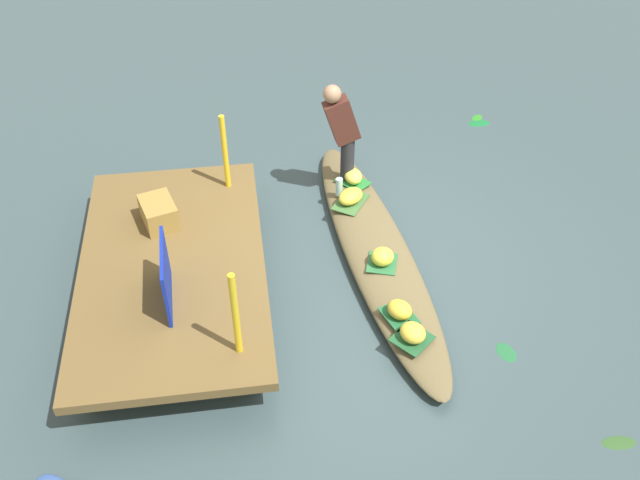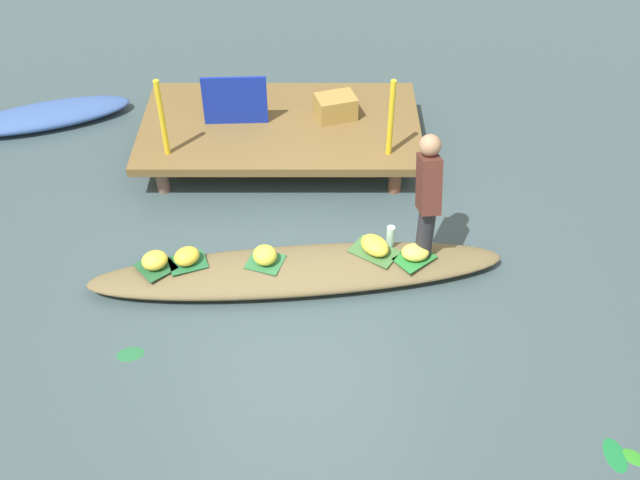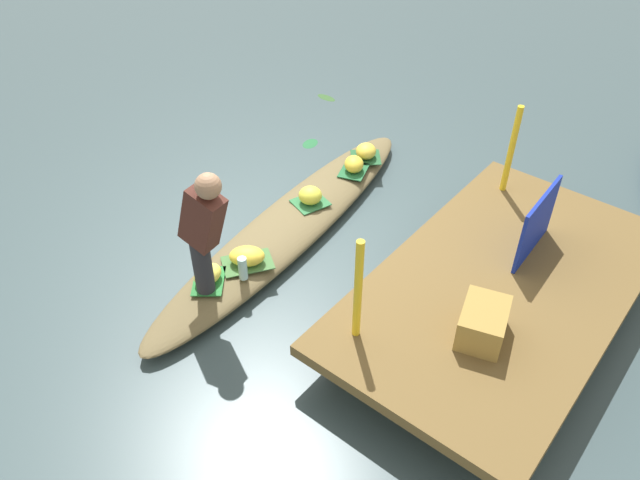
# 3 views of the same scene
# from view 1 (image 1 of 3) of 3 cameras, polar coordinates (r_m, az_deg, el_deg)

# --- Properties ---
(canal_water) EXTENTS (40.00, 40.00, 0.00)m
(canal_water) POSITION_cam_1_polar(r_m,az_deg,el_deg) (7.52, 4.58, -1.50)
(canal_water) COLOR #394C50
(canal_water) RESTS_ON ground
(dock_platform) EXTENTS (3.20, 1.80, 0.42)m
(dock_platform) POSITION_cam_1_polar(r_m,az_deg,el_deg) (7.02, -11.94, -2.18)
(dock_platform) COLOR brown
(dock_platform) RESTS_ON ground
(vendor_boat) EXTENTS (4.05, 1.07, 0.21)m
(vendor_boat) POSITION_cam_1_polar(r_m,az_deg,el_deg) (7.45, 4.63, -0.91)
(vendor_boat) COLOR brown
(vendor_boat) RESTS_ON ground
(leaf_mat_0) EXTENTS (0.40, 0.38, 0.01)m
(leaf_mat_0) POSITION_cam_1_polar(r_m,az_deg,el_deg) (7.16, 5.08, -1.87)
(leaf_mat_0) COLOR #2C6D3D
(leaf_mat_0) RESTS_ON vendor_boat
(banana_bunch_0) EXTENTS (0.31, 0.31, 0.18)m
(banana_bunch_0) POSITION_cam_1_polar(r_m,az_deg,el_deg) (7.10, 5.12, -1.36)
(banana_bunch_0) COLOR yellow
(banana_bunch_0) RESTS_ON vendor_boat
(leaf_mat_1) EXTENTS (0.45, 0.45, 0.01)m
(leaf_mat_1) POSITION_cam_1_polar(r_m,az_deg,el_deg) (6.47, 7.52, -7.97)
(leaf_mat_1) COLOR #21572F
(leaf_mat_1) RESTS_ON vendor_boat
(banana_bunch_1) EXTENTS (0.32, 0.31, 0.16)m
(banana_bunch_1) POSITION_cam_1_polar(r_m,az_deg,el_deg) (6.41, 7.58, -7.50)
(banana_bunch_1) COLOR yellow
(banana_bunch_1) RESTS_ON vendor_boat
(leaf_mat_2) EXTENTS (0.53, 0.49, 0.01)m
(leaf_mat_2) POSITION_cam_1_polar(r_m,az_deg,el_deg) (7.92, 2.50, 3.13)
(leaf_mat_2) COLOR #3F6E37
(leaf_mat_2) RESTS_ON vendor_boat
(banana_bunch_2) EXTENTS (0.37, 0.39, 0.16)m
(banana_bunch_2) POSITION_cam_1_polar(r_m,az_deg,el_deg) (7.87, 2.52, 3.59)
(banana_bunch_2) COLOR yellow
(banana_bunch_2) RESTS_ON vendor_boat
(leaf_mat_3) EXTENTS (0.42, 0.37, 0.01)m
(leaf_mat_3) POSITION_cam_1_polar(r_m,az_deg,el_deg) (6.65, 6.50, -6.14)
(leaf_mat_3) COLOR #216135
(leaf_mat_3) RESTS_ON vendor_boat
(banana_bunch_3) EXTENTS (0.32, 0.31, 0.16)m
(banana_bunch_3) POSITION_cam_1_polar(r_m,az_deg,el_deg) (6.59, 6.55, -5.66)
(banana_bunch_3) COLOR yellow
(banana_bunch_3) RESTS_ON vendor_boat
(leaf_mat_4) EXTENTS (0.45, 0.44, 0.01)m
(leaf_mat_4) POSITION_cam_1_polar(r_m,az_deg,el_deg) (8.23, 2.71, 4.79)
(leaf_mat_4) COLOR #277933
(leaf_mat_4) RESTS_ON vendor_boat
(banana_bunch_4) EXTENTS (0.28, 0.21, 0.15)m
(banana_bunch_4) POSITION_cam_1_polar(r_m,az_deg,el_deg) (8.19, 2.72, 5.22)
(banana_bunch_4) COLOR #F9E652
(banana_bunch_4) RESTS_ON vendor_boat
(vendor_person) EXTENTS (0.22, 0.44, 1.24)m
(vendor_person) POSITION_cam_1_polar(r_m,az_deg,el_deg) (7.88, 1.80, 9.13)
(vendor_person) COLOR #28282D
(vendor_person) RESTS_ON vendor_boat
(water_bottle) EXTENTS (0.08, 0.08, 0.22)m
(water_bottle) POSITION_cam_1_polar(r_m,az_deg,el_deg) (7.96, 1.57, 4.35)
(water_bottle) COLOR silver
(water_bottle) RESTS_ON vendor_boat
(market_banner) EXTENTS (0.72, 0.06, 0.59)m
(market_banner) POSITION_cam_1_polar(r_m,az_deg,el_deg) (6.41, -12.45, -2.89)
(market_banner) COLOR #13289E
(market_banner) RESTS_ON dock_platform
(railing_post_west) EXTENTS (0.06, 0.06, 0.89)m
(railing_post_west) POSITION_cam_1_polar(r_m,az_deg,el_deg) (5.77, -6.91, -6.05)
(railing_post_west) COLOR yellow
(railing_post_west) RESTS_ON dock_platform
(railing_post_east) EXTENTS (0.06, 0.06, 0.89)m
(railing_post_east) POSITION_cam_1_polar(r_m,az_deg,el_deg) (7.62, -7.76, 7.12)
(railing_post_east) COLOR yellow
(railing_post_east) RESTS_ON dock_platform
(produce_crate) EXTENTS (0.51, 0.44, 0.27)m
(produce_crate) POSITION_cam_1_polar(r_m,az_deg,el_deg) (7.39, -13.02, 2.17)
(produce_crate) COLOR olive
(produce_crate) RESTS_ON dock_platform
(drifting_plant_0) EXTENTS (0.18, 0.32, 0.01)m
(drifting_plant_0) POSITION_cam_1_polar(r_m,az_deg,el_deg) (9.95, 12.84, 9.29)
(drifting_plant_0) COLOR #187034
(drifting_plant_0) RESTS_ON ground
(drifting_plant_1) EXTENTS (0.15, 0.30, 0.01)m
(drifting_plant_1) POSITION_cam_1_polar(r_m,az_deg,el_deg) (6.50, 23.20, -14.96)
(drifting_plant_1) COLOR #305727
(drifting_plant_1) RESTS_ON ground
(drifting_plant_2) EXTENTS (0.23, 0.22, 0.01)m
(drifting_plant_2) POSITION_cam_1_polar(r_m,az_deg,el_deg) (10.07, 12.70, 9.71)
(drifting_plant_2) COLOR #2C8723
(drifting_plant_2) RESTS_ON ground
(drifting_plant_3) EXTENTS (0.27, 0.21, 0.01)m
(drifting_plant_3) POSITION_cam_1_polar(r_m,az_deg,el_deg) (6.81, 14.95, -8.83)
(drifting_plant_3) COLOR #226436
(drifting_plant_3) RESTS_ON ground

